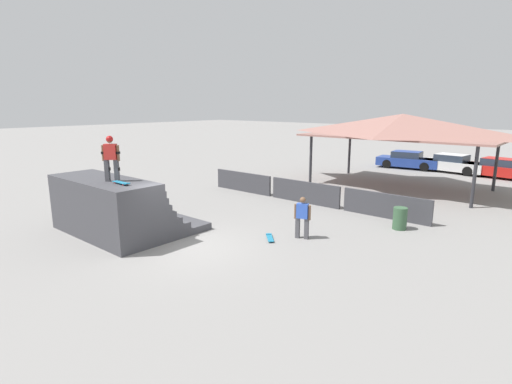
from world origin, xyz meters
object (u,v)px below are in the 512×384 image
object	(u,v)px
bystander_walking	(302,216)
parked_car_red	(502,169)
skater_on_deck	(111,155)
parked_car_blue	(408,160)
trash_bin	(400,218)
skateboard_on_deck	(121,183)
skateboard_on_ground	(270,237)
parked_car_white	(452,164)

from	to	relation	value
bystander_walking	parked_car_red	distance (m)	18.63
parked_car_red	skater_on_deck	bearing A→B (deg)	-101.47
parked_car_red	parked_car_blue	bearing A→B (deg)	-172.73
parked_car_blue	bystander_walking	bearing A→B (deg)	-87.22
skater_on_deck	trash_bin	distance (m)	10.83
bystander_walking	trash_bin	distance (m)	4.04
skater_on_deck	skateboard_on_deck	distance (m)	1.11
skateboard_on_ground	trash_bin	bearing A→B (deg)	-81.11
parked_car_red	parked_car_white	bearing A→B (deg)	-177.63
skater_on_deck	parked_car_red	xyz separation A→B (m)	(8.05, 22.70, -2.38)
skateboard_on_deck	parked_car_white	bearing A→B (deg)	80.69
bystander_walking	parked_car_red	xyz separation A→B (m)	(3.07, 18.37, -0.24)
skater_on_deck	trash_bin	world-z (taller)	skater_on_deck
skateboard_on_ground	parked_car_white	xyz separation A→B (m)	(0.83, 19.49, 0.54)
parked_car_red	skateboard_on_ground	bearing A→B (deg)	-93.40
parked_car_red	bystander_walking	bearing A→B (deg)	-91.44
trash_bin	bystander_walking	bearing A→B (deg)	-123.81
skateboard_on_deck	skateboard_on_ground	size ratio (longest dim) A/B	1.14
trash_bin	parked_car_red	bearing A→B (deg)	86.80
skateboard_on_ground	parked_car_blue	distance (m)	19.41
parked_car_blue	skateboard_on_ground	bearing A→B (deg)	-89.99
skateboard_on_ground	trash_bin	xyz separation A→B (m)	(3.05, 4.15, 0.37)
skater_on_deck	parked_car_blue	xyz separation A→B (m)	(1.94, 22.78, -2.38)
parked_car_red	skateboard_on_deck	bearing A→B (deg)	-99.79
skateboard_on_ground	parked_car_blue	xyz separation A→B (m)	(-2.22, 19.27, 0.54)
parked_car_blue	parked_car_red	world-z (taller)	same
parked_car_white	trash_bin	bearing A→B (deg)	-75.00
parked_car_blue	trash_bin	bearing A→B (deg)	-77.35
skateboard_on_ground	parked_car_red	bearing A→B (deg)	-56.28
trash_bin	skateboard_on_deck	bearing A→B (deg)	-129.96
bystander_walking	parked_car_blue	world-z (taller)	bystander_walking
trash_bin	parked_car_white	bearing A→B (deg)	98.21
skater_on_deck	parked_car_red	size ratio (longest dim) A/B	0.34
parked_car_blue	parked_car_red	xyz separation A→B (m)	(6.11, -0.08, 0.00)
skateboard_on_deck	skateboard_on_ground	distance (m)	5.41
parked_car_white	parked_car_red	distance (m)	3.07
skateboard_on_deck	skateboard_on_ground	xyz separation A→B (m)	(3.45, 3.60, -2.08)
skater_on_deck	skateboard_on_ground	xyz separation A→B (m)	(4.16, 3.51, -2.93)
parked_car_blue	parked_car_white	size ratio (longest dim) A/B	1.02
skateboard_on_ground	parked_car_white	world-z (taller)	parked_car_white
skateboard_on_ground	parked_car_red	xyz separation A→B (m)	(3.89, 19.19, 0.54)
trash_bin	skater_on_deck	bearing A→B (deg)	-133.26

